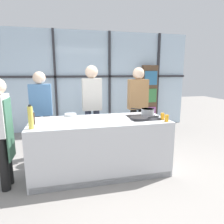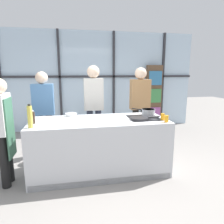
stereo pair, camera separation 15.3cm
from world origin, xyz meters
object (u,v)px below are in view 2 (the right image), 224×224
(spectator_center_right, at_px, (140,103))
(saucepan, at_px, (148,112))
(spectator_far_left, at_px, (44,108))
(pepper_grinder, at_px, (33,117))
(juice_glass_near, at_px, (166,119))
(chef, at_px, (3,126))
(white_plate, at_px, (67,118))
(oil_bottle, at_px, (30,117))
(mixing_bowl, at_px, (71,115))
(spectator_center_left, at_px, (94,102))
(juice_glass_far, at_px, (163,117))
(frying_pan, at_px, (140,118))

(spectator_center_right, relative_size, saucepan, 4.84)
(spectator_far_left, height_order, pepper_grinder, spectator_far_left)
(saucepan, xyz_separation_m, juice_glass_near, (0.12, -0.48, -0.01))
(chef, relative_size, spectator_far_left, 0.95)
(white_plate, bearing_deg, oil_bottle, -136.68)
(pepper_grinder, bearing_deg, chef, -167.94)
(mixing_bowl, bearing_deg, saucepan, -8.80)
(spectator_center_left, bearing_deg, juice_glass_near, 128.61)
(spectator_center_left, height_order, spectator_center_right, spectator_center_left)
(chef, xyz_separation_m, spectator_center_left, (1.41, 1.04, 0.15))
(saucepan, xyz_separation_m, pepper_grinder, (-1.90, -0.19, 0.03))
(juice_glass_near, bearing_deg, juice_glass_far, 90.00)
(frying_pan, distance_m, saucepan, 0.35)
(spectator_center_left, relative_size, pepper_grinder, 8.52)
(mixing_bowl, bearing_deg, oil_bottle, -130.94)
(chef, height_order, white_plate, chef)
(spectator_far_left, height_order, oil_bottle, spectator_far_left)
(white_plate, height_order, juice_glass_far, juice_glass_far)
(spectator_center_right, bearing_deg, chef, 23.53)
(spectator_far_left, bearing_deg, chef, 68.25)
(chef, height_order, spectator_center_right, spectator_center_right)
(spectator_center_left, relative_size, mixing_bowl, 8.80)
(chef, bearing_deg, spectator_center_right, 113.53)
(white_plate, height_order, oil_bottle, oil_bottle)
(spectator_center_left, distance_m, juice_glass_near, 1.61)
(chef, relative_size, saucepan, 4.37)
(mixing_bowl, xyz_separation_m, oil_bottle, (-0.55, -0.63, 0.13))
(spectator_center_left, bearing_deg, juice_glass_far, 131.95)
(spectator_center_left, bearing_deg, frying_pan, 122.16)
(spectator_far_left, bearing_deg, juice_glass_far, 150.79)
(spectator_center_right, relative_size, frying_pan, 3.40)
(pepper_grinder, xyz_separation_m, juice_glass_near, (2.01, -0.29, -0.04))
(juice_glass_near, xyz_separation_m, juice_glass_far, (0.00, 0.14, 0.00))
(chef, height_order, mixing_bowl, chef)
(spectator_center_right, xyz_separation_m, saucepan, (-0.11, -0.77, -0.05))
(pepper_grinder, relative_size, juice_glass_near, 1.96)
(spectator_center_left, xyz_separation_m, spectator_center_right, (0.99, 0.00, -0.04))
(chef, bearing_deg, juice_glass_far, 88.35)
(spectator_far_left, bearing_deg, spectator_center_left, 180.00)
(spectator_center_right, relative_size, pepper_grinder, 8.36)
(spectator_far_left, bearing_deg, saucepan, 157.56)
(spectator_center_right, xyz_separation_m, mixing_bowl, (-1.45, -0.57, -0.08))
(saucepan, bearing_deg, spectator_far_left, 157.56)
(spectator_center_left, bearing_deg, oil_bottle, 50.06)
(saucepan, bearing_deg, juice_glass_far, -70.97)
(juice_glass_near, bearing_deg, frying_pan, 147.30)
(spectator_center_right, height_order, mixing_bowl, spectator_center_right)
(chef, distance_m, spectator_center_left, 1.76)
(pepper_grinder, bearing_deg, spectator_center_right, 25.61)
(spectator_center_left, distance_m, spectator_center_right, 0.99)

